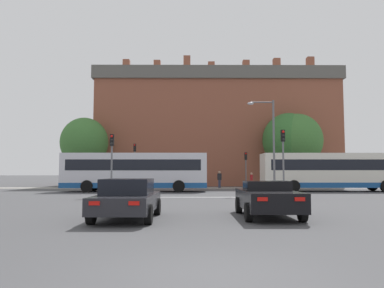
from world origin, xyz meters
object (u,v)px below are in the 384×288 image
bus_crossing_lead (135,171)px  pedestrian_walking_east (251,179)px  car_saloon_left (128,199)px  car_roadster_right (267,198)px  traffic_light_far_left (135,159)px  pedestrian_waiting (156,179)px  traffic_light_far_right (246,164)px  pedestrian_walking_west (219,178)px  street_lamp_junction (269,136)px  traffic_light_near_left (112,155)px  traffic_light_near_right (283,152)px  bus_crossing_trailing (334,171)px

bus_crossing_lead → pedestrian_walking_east: 13.42m
car_saloon_left → car_roadster_right: (5.04, 0.62, -0.04)m
traffic_light_far_left → car_saloon_left: bearing=-82.1°
bus_crossing_lead → pedestrian_waiting: bearing=172.4°
bus_crossing_lead → traffic_light_far_right: bearing=124.2°
traffic_light_far_left → traffic_light_far_right: 11.61m
car_saloon_left → pedestrian_walking_west: pedestrian_walking_west is taller
street_lamp_junction → pedestrian_walking_east: bearing=88.6°
car_roadster_right → pedestrian_walking_east: pedestrian_walking_east is taller
bus_crossing_lead → traffic_light_near_left: bearing=-6.0°
street_lamp_junction → pedestrian_walking_west: 11.29m
street_lamp_junction → pedestrian_waiting: size_ratio=4.65×
car_saloon_left → pedestrian_waiting: 26.91m
traffic_light_far_left → pedestrian_walking_west: traffic_light_far_left is taller
car_saloon_left → traffic_light_near_right: 14.71m
car_saloon_left → car_roadster_right: 5.08m
car_saloon_left → street_lamp_junction: street_lamp_junction is taller
traffic_light_near_right → pedestrian_walking_west: bearing=102.3°
traffic_light_near_left → bus_crossing_trailing: bearing=20.9°
traffic_light_far_left → street_lamp_junction: (11.92, -9.39, 1.40)m
street_lamp_junction → traffic_light_far_right: bearing=92.0°
bus_crossing_lead → pedestrian_walking_east: bus_crossing_lead is taller
traffic_light_far_right → pedestrian_waiting: (-9.47, 0.92, -1.63)m
traffic_light_far_right → pedestrian_walking_west: (-2.76, 0.26, -1.49)m
bus_crossing_trailing → traffic_light_far_left: (-18.20, 6.14, 1.30)m
car_saloon_left → pedestrian_walking_west: bearing=79.6°
car_roadster_right → traffic_light_far_left: bearing=109.7°
traffic_light_far_right → car_roadster_right: bearing=-96.8°
car_saloon_left → traffic_light_near_left: (-3.16, 12.34, 2.13)m
pedestrian_waiting → pedestrian_walking_west: pedestrian_walking_west is taller
traffic_light_far_right → pedestrian_walking_east: bearing=21.4°
street_lamp_junction → traffic_light_far_left: bearing=141.8°
pedestrian_walking_east → pedestrian_waiting: bearing=89.2°
traffic_light_far_right → pedestrian_waiting: bearing=174.5°
street_lamp_junction → pedestrian_walking_west: street_lamp_junction is taller
traffic_light_near_right → car_roadster_right: bearing=-107.1°
traffic_light_near_right → traffic_light_far_right: bearing=91.6°
car_roadster_right → pedestrian_walking_west: size_ratio=2.46×
car_roadster_right → traffic_light_far_right: (3.04, 25.34, 1.86)m
street_lamp_junction → pedestrian_walking_east: 10.87m
traffic_light_near_right → street_lamp_junction: 4.36m
bus_crossing_trailing → traffic_light_far_left: bearing=-108.6°
car_roadster_right → pedestrian_walking_west: 25.60m
traffic_light_near_right → traffic_light_far_right: (-0.39, 14.15, -0.47)m
pedestrian_waiting → traffic_light_near_left: bearing=-146.2°
car_saloon_left → street_lamp_junction: bearing=63.1°
bus_crossing_trailing → traffic_light_near_left: (-17.87, -6.82, 1.09)m
pedestrian_waiting → pedestrian_walking_east: bearing=-53.1°
bus_crossing_lead → traffic_light_far_right: (10.56, 7.17, 0.79)m
traffic_light_near_left → bus_crossing_lead: bearing=84.0°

